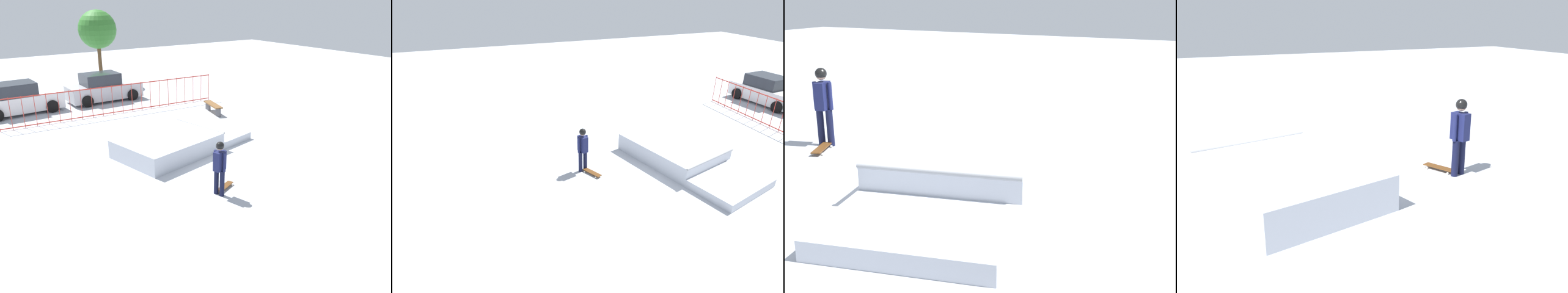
# 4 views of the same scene
# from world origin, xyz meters

# --- Properties ---
(ground_plane) EXTENTS (60.00, 60.00, 0.00)m
(ground_plane) POSITION_xyz_m (0.00, 0.00, 0.00)
(ground_plane) COLOR #B2B7C1
(skate_ramp) EXTENTS (5.84, 3.73, 0.74)m
(skate_ramp) POSITION_xyz_m (-0.20, 0.40, 0.32)
(skate_ramp) COLOR silver
(skate_ramp) RESTS_ON ground
(skater) EXTENTS (0.42, 0.43, 1.73)m
(skater) POSITION_xyz_m (-1.04, -3.44, 1.01)
(skater) COLOR black
(skater) RESTS_ON ground
(skateboard) EXTENTS (0.81, 0.50, 0.09)m
(skateboard) POSITION_xyz_m (-0.64, -3.23, 0.08)
(skateboard) COLOR #593314
(skateboard) RESTS_ON ground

